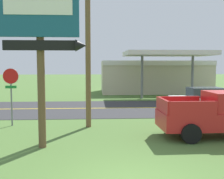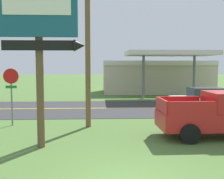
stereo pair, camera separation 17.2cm
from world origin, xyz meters
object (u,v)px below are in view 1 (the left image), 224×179
utility_pole (88,37)px  stop_sign (11,86)px  gas_station (155,76)px  pickup_red_parked_on_lawn (221,115)px  motel_sign (41,24)px  car_white_near_lane (203,100)px

utility_pole → stop_sign: bearing=172.9°
gas_station → pickup_red_parked_on_lawn: 19.90m
motel_sign → car_white_near_lane: bearing=39.9°
gas_station → stop_sign: bearing=-122.9°
utility_pole → car_white_near_lane: utility_pole is taller
gas_station → car_white_near_lane: gas_station is taller
pickup_red_parked_on_lawn → gas_station: bearing=86.2°
motel_sign → gas_station: bearing=67.6°
stop_sign → utility_pole: utility_pole is taller
gas_station → pickup_red_parked_on_lawn: size_ratio=2.29×
motel_sign → gas_station: 23.01m
motel_sign → utility_pole: 3.92m
stop_sign → car_white_near_lane: size_ratio=0.70×
motel_sign → stop_sign: motel_sign is taller
motel_sign → pickup_red_parked_on_lawn: bearing=10.0°
stop_sign → utility_pole: size_ratio=0.35×
motel_sign → gas_station: (8.71, 21.13, -2.63)m
gas_station → utility_pole: bearing=-112.0°
utility_pole → car_white_near_lane: (7.47, 3.99, -3.67)m
pickup_red_parked_on_lawn → motel_sign: bearing=-170.0°
stop_sign → pickup_red_parked_on_lawn: 10.16m
utility_pole → pickup_red_parked_on_lawn: size_ratio=1.62×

